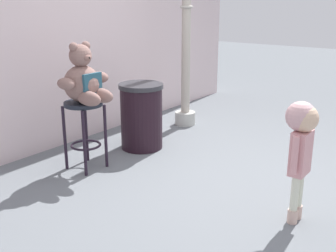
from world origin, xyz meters
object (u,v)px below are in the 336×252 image
at_px(trash_bin, 141,116).
at_px(lamppost, 186,47).
at_px(bar_stool_with_teddy, 84,121).
at_px(teddy_bear, 84,81).
at_px(child_walking, 301,136).

relative_size(trash_bin, lamppost, 0.28).
distance_m(trash_bin, lamppost, 1.30).
relative_size(bar_stool_with_teddy, trash_bin, 0.92).
height_order(teddy_bear, child_walking, teddy_bear).
bearing_deg(trash_bin, bar_stool_with_teddy, 175.66).
relative_size(child_walking, lamppost, 0.35).
bearing_deg(teddy_bear, lamppost, 2.90).
relative_size(bar_stool_with_teddy, teddy_bear, 1.20).
xyz_separation_m(bar_stool_with_teddy, lamppost, (1.91, 0.07, 0.58)).
distance_m(bar_stool_with_teddy, trash_bin, 0.83).
height_order(teddy_bear, lamppost, lamppost).
height_order(bar_stool_with_teddy, trash_bin, trash_bin).
bearing_deg(teddy_bear, child_walking, -83.32).
bearing_deg(bar_stool_with_teddy, teddy_bear, -90.00).
xyz_separation_m(teddy_bear, child_walking, (0.25, -2.10, -0.22)).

